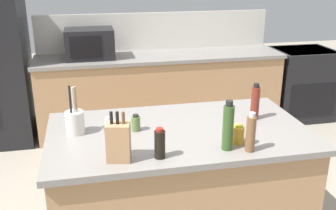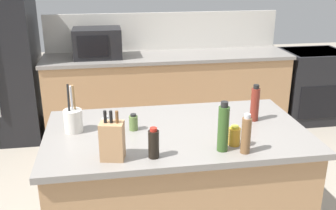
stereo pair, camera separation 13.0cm
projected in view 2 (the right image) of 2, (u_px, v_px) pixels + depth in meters
back_counter_run at (168, 92)px, 4.84m from camera, size 2.95×0.66×0.94m
wall_backsplash at (164, 31)px, 4.89m from camera, size 2.91×0.03×0.46m
kitchen_island at (176, 191)px, 2.76m from camera, size 1.72×0.98×0.94m
range_oven at (311, 85)px, 5.13m from camera, size 0.76×0.65×0.92m
microwave at (97, 43)px, 4.50m from camera, size 0.54×0.39×0.34m
knife_block at (112, 141)px, 2.18m from camera, size 0.15×0.13×0.29m
utensil_crock at (73, 120)px, 2.55m from camera, size 0.12×0.12×0.32m
honey_jar at (234, 136)px, 2.37m from camera, size 0.07×0.07×0.12m
spice_jar_oregano at (133, 123)px, 2.58m from camera, size 0.06×0.06×0.11m
pepper_grinder at (246, 135)px, 2.25m from camera, size 0.06×0.06×0.24m
vinegar_bottle at (255, 104)px, 2.71m from camera, size 0.06×0.06×0.26m
olive_oil_bottle at (223, 128)px, 2.27m from camera, size 0.06×0.06×0.30m
salt_shaker at (106, 125)px, 2.54m from camera, size 0.05×0.05×0.12m
soy_sauce_bottle at (154, 144)px, 2.21m from camera, size 0.06×0.06×0.18m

